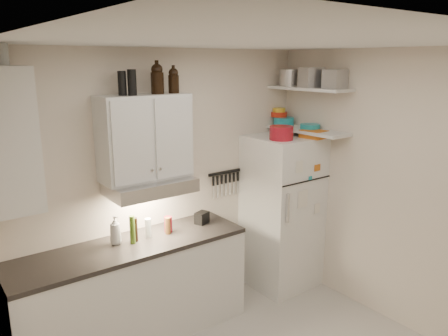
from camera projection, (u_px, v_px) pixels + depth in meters
ceiling at (277, 40)px, 2.80m from camera, size 3.20×3.00×0.02m
back_wall at (167, 184)px, 4.29m from camera, size 3.20×0.02×2.60m
left_wall at (34, 304)px, 2.18m from camera, size 0.02×3.00×2.60m
right_wall at (399, 192)px, 4.05m from camera, size 0.02×3.00×2.60m
base_cabinet at (133, 294)px, 3.93m from camera, size 2.10×0.60×0.88m
countertop at (130, 246)px, 3.82m from camera, size 2.10×0.62×0.04m
upper_cabinet at (145, 137)px, 3.85m from camera, size 0.80×0.33×0.75m
side_cabinet at (6, 139)px, 3.06m from camera, size 0.33×0.55×1.00m
range_hood at (150, 186)px, 3.90m from camera, size 0.76×0.46×0.12m
fridge at (282, 212)px, 4.85m from camera, size 0.70×0.68×1.70m
shelf_hi at (309, 89)px, 4.54m from camera, size 0.30×0.95×0.03m
shelf_lo at (307, 131)px, 4.64m from camera, size 0.30×0.95×0.03m
knife_strip at (225, 172)px, 4.67m from camera, size 0.42×0.02×0.03m
dutch_oven at (281, 133)px, 4.42m from camera, size 0.28×0.28×0.14m
book_stack at (314, 134)px, 4.54m from camera, size 0.22×0.26×0.08m
spice_jar at (291, 132)px, 4.64m from camera, size 0.07×0.07×0.09m
stock_pot at (290, 78)px, 4.76m from camera, size 0.27×0.27×0.18m
tin_a at (311, 77)px, 4.45m from camera, size 0.23×0.22×0.20m
tin_b at (335, 79)px, 4.31m from camera, size 0.19×0.19×0.19m
bowl_teal at (284, 121)px, 4.90m from camera, size 0.23×0.23×0.09m
bowl_orange at (279, 114)px, 4.93m from camera, size 0.18×0.18×0.05m
bowl_yellow at (279, 110)px, 4.92m from camera, size 0.14×0.14×0.05m
plates at (310, 127)px, 4.64m from camera, size 0.23×0.23×0.05m
growler_a at (157, 78)px, 3.78m from camera, size 0.14×0.14×0.27m
growler_b at (174, 80)px, 3.87m from camera, size 0.11×0.11×0.23m
thermos_a at (132, 82)px, 3.62m from camera, size 0.09×0.09×0.21m
thermos_b at (122, 83)px, 3.61m from camera, size 0.09×0.09×0.20m
soap_bottle at (115, 228)px, 3.80m from camera, size 0.14×0.14×0.29m
pepper_mill at (168, 226)px, 4.03m from camera, size 0.06×0.06×0.16m
oil_bottle at (132, 230)px, 3.81m from camera, size 0.05×0.05×0.25m
vinegar_bottle at (135, 229)px, 3.86m from camera, size 0.06×0.06×0.22m
clear_bottle at (148, 228)px, 3.96m from camera, size 0.08×0.08×0.18m
red_jar at (168, 224)px, 4.08m from camera, size 0.10×0.10×0.15m
caddy at (202, 218)px, 4.30m from camera, size 0.16×0.14×0.12m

